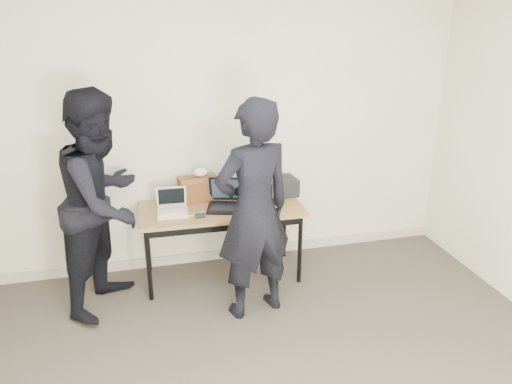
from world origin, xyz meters
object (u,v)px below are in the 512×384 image
object	(u,v)px
person_typist	(254,211)
person_observer	(103,202)
leather_satchel	(198,188)
laptop_center	(227,201)
equipment_box	(281,187)
laptop_right	(262,192)
desk	(221,214)
laptop_beige	(172,208)

from	to	relation	value
person_typist	person_observer	bearing A→B (deg)	-35.84
leather_satchel	person_typist	bearing A→B (deg)	-76.31
laptop_center	person_typist	world-z (taller)	person_typist
leather_satchel	person_observer	bearing A→B (deg)	-162.98
leather_satchel	person_typist	size ratio (longest dim) A/B	0.21
person_observer	equipment_box	bearing A→B (deg)	-49.11
laptop_center	laptop_right	size ratio (longest dim) A/B	0.87
laptop_center	equipment_box	distance (m)	0.60
laptop_center	leather_satchel	distance (m)	0.33
equipment_box	person_observer	world-z (taller)	person_observer
leather_satchel	laptop_right	bearing A→B (deg)	-13.91
desk	laptop_right	bearing A→B (deg)	22.45
equipment_box	person_observer	xyz separation A→B (m)	(-1.65, -0.36, 0.14)
laptop_center	person_typist	size ratio (longest dim) A/B	0.23
equipment_box	laptop_beige	bearing A→B (deg)	-169.46
desk	laptop_right	xyz separation A→B (m)	(0.43, 0.17, 0.12)
laptop_center	equipment_box	world-z (taller)	laptop_center
laptop_beige	equipment_box	size ratio (longest dim) A/B	0.97
laptop_beige	laptop_center	bearing A→B (deg)	4.52
laptop_beige	leather_satchel	distance (m)	0.37
desk	person_typist	size ratio (longest dim) A/B	0.82
person_typist	person_observer	distance (m)	1.26
desk	laptop_center	size ratio (longest dim) A/B	3.59
laptop_right	leather_satchel	distance (m)	0.62
desk	laptop_beige	xyz separation A→B (m)	(-0.45, -0.01, 0.10)
equipment_box	person_typist	xyz separation A→B (m)	(-0.47, -0.80, 0.12)
laptop_center	leather_satchel	xyz separation A→B (m)	(-0.23, 0.22, 0.07)
laptop_beige	equipment_box	distance (m)	1.10
person_typist	laptop_right	bearing A→B (deg)	-124.41
desk	equipment_box	xyz separation A→B (m)	(0.63, 0.19, 0.14)
desk	laptop_beige	world-z (taller)	laptop_beige
laptop_beige	person_typist	distance (m)	0.87
laptop_right	person_observer	bearing A→B (deg)	154.79
laptop_right	person_typist	bearing A→B (deg)	-147.49
desk	equipment_box	distance (m)	0.67
laptop_right	leather_satchel	world-z (taller)	laptop_right
laptop_center	equipment_box	xyz separation A→B (m)	(0.57, 0.18, 0.02)
laptop_right	person_typist	distance (m)	0.84
laptop_right	desk	bearing A→B (deg)	162.93
leather_satchel	laptop_beige	bearing A→B (deg)	-146.71
desk	laptop_right	world-z (taller)	laptop_right
person_observer	desk	bearing A→B (deg)	-52.08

